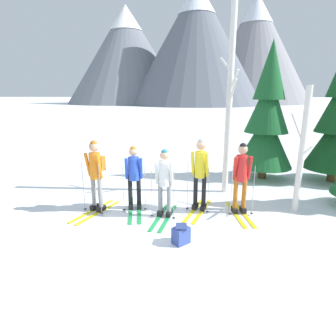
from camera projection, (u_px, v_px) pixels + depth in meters
name	position (u px, v px, depth m)	size (l,w,h in m)	color
ground_plane	(158.00, 214.00, 7.13)	(400.00, 400.00, 0.00)	white
skier_in_orange	(96.00, 171.00, 7.06)	(0.91, 1.62, 1.84)	yellow
skier_in_blue	(134.00, 174.00, 7.22)	(0.62, 1.74, 1.67)	green
skier_in_white	(165.00, 179.00, 6.77)	(0.60, 1.63, 1.68)	green
skier_in_yellow	(200.00, 170.00, 7.12)	(0.79, 1.61, 1.87)	yellow
skier_in_red	(241.00, 174.00, 6.93)	(0.60, 1.61, 1.80)	yellow
pine_tree_mid	(267.00, 118.00, 9.58)	(1.91, 1.91, 4.63)	#51381E
birch_tree_tall	(302.00, 151.00, 6.87)	(0.24, 1.27, 3.13)	silver
birch_tree_slender	(229.00, 101.00, 8.02)	(0.48, 0.85, 5.41)	silver
backpack_on_snow_front	(181.00, 235.00, 5.70)	(0.40, 0.39, 0.38)	#384C99
mountain_ridge_distant	(193.00, 50.00, 75.28)	(68.05, 43.91, 28.68)	slate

